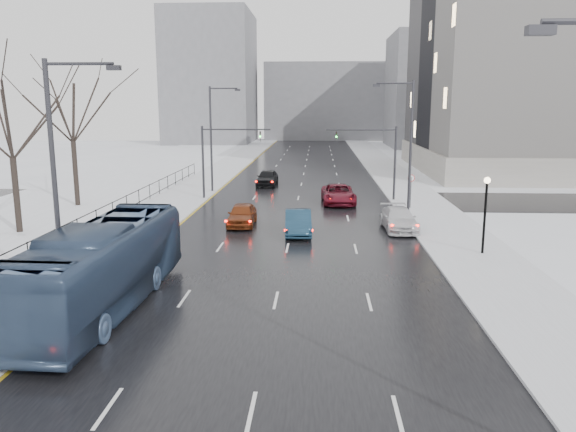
% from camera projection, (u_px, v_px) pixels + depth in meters
% --- Properties ---
extents(road, '(16.00, 150.00, 0.04)m').
position_uv_depth(road, '(302.00, 182.00, 61.40)').
color(road, black).
rests_on(road, ground).
extents(cross_road, '(130.00, 10.00, 0.04)m').
position_uv_depth(cross_road, '(298.00, 200.00, 49.65)').
color(cross_road, black).
rests_on(cross_road, ground).
extents(sidewalk_left, '(5.00, 150.00, 0.16)m').
position_uv_depth(sidewalk_left, '(207.00, 181.00, 61.94)').
color(sidewalk_left, silver).
rests_on(sidewalk_left, ground).
extents(sidewalk_right, '(5.00, 150.00, 0.16)m').
position_uv_depth(sidewalk_right, '(399.00, 182.00, 60.83)').
color(sidewalk_right, silver).
rests_on(sidewalk_right, ground).
extents(park_strip, '(14.00, 150.00, 0.12)m').
position_uv_depth(park_strip, '(123.00, 180.00, 62.45)').
color(park_strip, white).
rests_on(park_strip, ground).
extents(tree_park_d, '(8.75, 8.75, 12.50)m').
position_uv_depth(tree_park_d, '(20.00, 233.00, 36.88)').
color(tree_park_d, black).
rests_on(tree_park_d, ground).
extents(tree_park_e, '(9.45, 9.45, 13.50)m').
position_uv_depth(tree_park_e, '(78.00, 206.00, 46.70)').
color(tree_park_e, black).
rests_on(tree_park_e, ground).
extents(iron_fence, '(0.06, 70.00, 1.30)m').
position_uv_depth(iron_fence, '(63.00, 235.00, 32.54)').
color(iron_fence, black).
rests_on(iron_fence, sidewalk_left).
extents(streetlight_r_mid, '(2.95, 0.25, 10.00)m').
position_uv_depth(streetlight_r_mid, '(408.00, 143.00, 40.29)').
color(streetlight_r_mid, '#2D2D33').
rests_on(streetlight_r_mid, ground).
extents(streetlight_l_near, '(2.95, 0.25, 10.00)m').
position_uv_depth(streetlight_l_near, '(60.00, 176.00, 21.57)').
color(streetlight_l_near, '#2D2D33').
rests_on(streetlight_l_near, ground).
extents(streetlight_l_far, '(2.95, 0.25, 10.00)m').
position_uv_depth(streetlight_l_far, '(213.00, 134.00, 52.91)').
color(streetlight_l_far, '#2D2D33').
rests_on(streetlight_l_far, ground).
extents(lamppost_r_mid, '(0.36, 0.36, 4.28)m').
position_uv_depth(lamppost_r_mid, '(486.00, 204.00, 30.87)').
color(lamppost_r_mid, black).
rests_on(lamppost_r_mid, sidewalk_right).
extents(mast_signal_right, '(6.10, 0.33, 6.50)m').
position_uv_depth(mast_signal_right, '(383.00, 154.00, 48.46)').
color(mast_signal_right, '#2D2D33').
rests_on(mast_signal_right, ground).
extents(mast_signal_left, '(6.10, 0.33, 6.50)m').
position_uv_depth(mast_signal_left, '(215.00, 153.00, 49.24)').
color(mast_signal_left, '#2D2D33').
rests_on(mast_signal_left, ground).
extents(no_uturn_sign, '(0.60, 0.06, 2.70)m').
position_uv_depth(no_uturn_sign, '(411.00, 181.00, 44.80)').
color(no_uturn_sign, '#2D2D33').
rests_on(no_uturn_sign, sidewalk_right).
extents(bldg_far_right, '(24.00, 20.00, 22.00)m').
position_uv_depth(bldg_far_right, '(451.00, 91.00, 111.64)').
color(bldg_far_right, slate).
rests_on(bldg_far_right, ground).
extents(bldg_far_left, '(18.00, 22.00, 28.00)m').
position_uv_depth(bldg_far_left, '(211.00, 78.00, 123.50)').
color(bldg_far_left, slate).
rests_on(bldg_far_left, ground).
extents(bldg_far_center, '(30.00, 18.00, 18.00)m').
position_uv_depth(bldg_far_center, '(328.00, 102.00, 137.79)').
color(bldg_far_center, slate).
rests_on(bldg_far_center, ground).
extents(bus, '(3.38, 12.88, 3.57)m').
position_uv_depth(bus, '(102.00, 267.00, 22.87)').
color(bus, '#344765').
rests_on(bus, road).
extents(sedan_center_near, '(1.88, 4.56, 1.54)m').
position_uv_depth(sedan_center_near, '(242.00, 215.00, 38.98)').
color(sedan_center_near, maroon).
rests_on(sedan_center_near, road).
extents(sedan_right_near, '(1.90, 4.84, 1.57)m').
position_uv_depth(sedan_right_near, '(298.00, 222.00, 36.37)').
color(sedan_right_near, '#1A374E').
rests_on(sedan_right_near, road).
extents(sedan_right_cross, '(2.96, 5.97, 1.63)m').
position_uv_depth(sedan_right_cross, '(338.00, 194.00, 47.63)').
color(sedan_right_cross, maroon).
rests_on(sedan_right_cross, road).
extents(sedan_right_far, '(2.31, 5.19, 1.48)m').
position_uv_depth(sedan_right_far, '(399.00, 219.00, 37.59)').
color(sedan_right_far, silver).
rests_on(sedan_right_far, road).
extents(sedan_center_far, '(2.19, 5.00, 1.67)m').
position_uv_depth(sedan_center_far, '(267.00, 178.00, 58.12)').
color(sedan_center_far, black).
rests_on(sedan_center_far, road).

